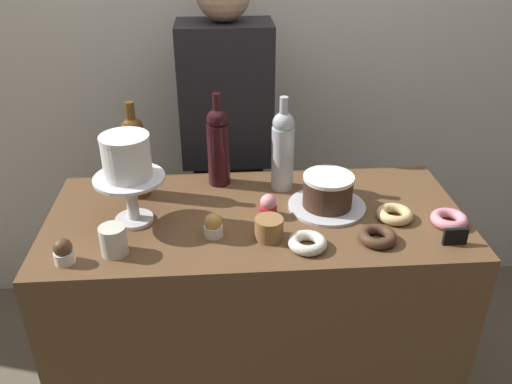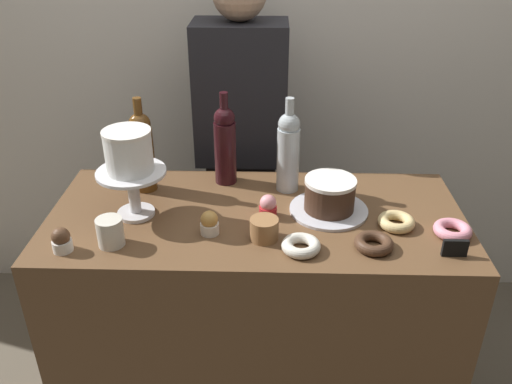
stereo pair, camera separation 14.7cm
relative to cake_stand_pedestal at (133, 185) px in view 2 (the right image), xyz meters
The scene contains 20 objects.
back_wall 1.00m from the cake_stand_pedestal, 66.87° to the left, with size 6.00×0.05×2.60m.
display_counter 0.68m from the cake_stand_pedestal, ahead, with size 1.31×0.60×0.92m.
cake_stand_pedestal is the anchor object (origin of this frame).
white_layer_cake 0.12m from the cake_stand_pedestal, 90.00° to the left, with size 0.14×0.14×0.13m.
silver_serving_platter 0.62m from the cake_stand_pedestal, ahead, with size 0.25×0.25×0.01m.
chocolate_round_cake 0.61m from the cake_stand_pedestal, ahead, with size 0.16×0.16×0.10m.
wine_bottle_dark_red 0.36m from the cake_stand_pedestal, 41.37° to the left, with size 0.08×0.08×0.33m.
wine_bottle_clear 0.52m from the cake_stand_pedestal, 21.09° to the left, with size 0.08×0.08×0.33m.
wine_bottle_amber 0.18m from the cake_stand_pedestal, 91.23° to the left, with size 0.08×0.08×0.33m.
cupcake_strawberry 0.42m from the cake_stand_pedestal, ahead, with size 0.06×0.06×0.07m.
cupcake_caramel 0.27m from the cake_stand_pedestal, 22.44° to the right, with size 0.06×0.06×0.07m.
cupcake_chocolate 0.27m from the cake_stand_pedestal, 128.64° to the right, with size 0.06×0.06×0.07m.
donut_pink 0.97m from the cake_stand_pedestal, ahead, with size 0.11×0.11×0.03m.
donut_sugar 0.55m from the cake_stand_pedestal, 19.60° to the right, with size 0.11×0.11×0.03m.
donut_chocolate 0.74m from the cake_stand_pedestal, 12.86° to the right, with size 0.11×0.11×0.03m.
donut_glazed 0.81m from the cake_stand_pedestal, ahead, with size 0.11×0.11×0.03m.
cookie_stack 0.43m from the cake_stand_pedestal, 17.10° to the right, with size 0.08×0.08×0.07m.
price_sign_chalkboard 0.96m from the cake_stand_pedestal, 11.77° to the right, with size 0.07×0.01×0.05m.
coffee_cup_ceramic 0.18m from the cake_stand_pedestal, 100.84° to the right, with size 0.08×0.08×0.09m.
barista_figure 0.68m from the cake_stand_pedestal, 62.38° to the left, with size 0.36×0.22×1.60m.
Camera 2 is at (0.04, -1.44, 1.79)m, focal length 37.34 mm.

